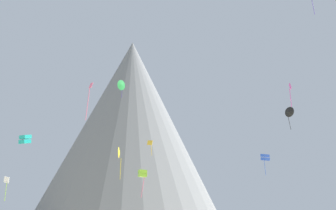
{
  "coord_description": "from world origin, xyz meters",
  "views": [
    {
      "loc": [
        -1.34,
        -24.75,
        3.71
      ],
      "look_at": [
        2.67,
        40.92,
        22.5
      ],
      "focal_mm": 38.25,
      "sensor_mm": 36.0,
      "label": 1
    }
  ],
  "objects_px": {
    "kite_lime_low": "(142,174)",
    "kite_white_low": "(6,183)",
    "kite_blue_low": "(265,157)",
    "kite_green_high": "(121,85)",
    "kite_yellow_low": "(119,153)",
    "kite_gold_low": "(150,144)",
    "kite_magenta_mid": "(290,90)",
    "kite_teal_mid": "(25,139)",
    "kite_rainbow_mid": "(89,95)",
    "rock_massif": "(128,128)",
    "kite_black_mid": "(289,112)"
  },
  "relations": [
    {
      "from": "kite_blue_low",
      "to": "kite_green_high",
      "type": "relative_size",
      "value": 0.97
    },
    {
      "from": "kite_gold_low",
      "to": "kite_green_high",
      "type": "distance_m",
      "value": 30.76
    },
    {
      "from": "kite_yellow_low",
      "to": "kite_lime_low",
      "type": "distance_m",
      "value": 15.43
    },
    {
      "from": "kite_black_mid",
      "to": "kite_white_low",
      "type": "distance_m",
      "value": 52.02
    },
    {
      "from": "kite_magenta_mid",
      "to": "kite_lime_low",
      "type": "bearing_deg",
      "value": -8.55
    },
    {
      "from": "kite_yellow_low",
      "to": "kite_green_high",
      "type": "bearing_deg",
      "value": 8.27
    },
    {
      "from": "rock_massif",
      "to": "kite_lime_low",
      "type": "bearing_deg",
      "value": -85.25
    },
    {
      "from": "kite_lime_low",
      "to": "kite_yellow_low",
      "type": "bearing_deg",
      "value": -1.24
    },
    {
      "from": "kite_black_mid",
      "to": "kite_lime_low",
      "type": "height_order",
      "value": "kite_black_mid"
    },
    {
      "from": "rock_massif",
      "to": "kite_rainbow_mid",
      "type": "xyz_separation_m",
      "value": [
        -1.15,
        -74.22,
        -11.62
      ]
    },
    {
      "from": "kite_gold_low",
      "to": "kite_magenta_mid",
      "type": "relative_size",
      "value": 0.61
    },
    {
      "from": "kite_teal_mid",
      "to": "kite_rainbow_mid",
      "type": "relative_size",
      "value": 0.39
    },
    {
      "from": "kite_green_high",
      "to": "kite_white_low",
      "type": "distance_m",
      "value": 35.69
    },
    {
      "from": "kite_lime_low",
      "to": "kite_white_low",
      "type": "bearing_deg",
      "value": 39.41
    },
    {
      "from": "rock_massif",
      "to": "kite_teal_mid",
      "type": "xyz_separation_m",
      "value": [
        -13.4,
        -60.26,
        -15.02
      ]
    },
    {
      "from": "kite_gold_low",
      "to": "kite_white_low",
      "type": "distance_m",
      "value": 24.77
    },
    {
      "from": "kite_blue_low",
      "to": "kite_teal_mid",
      "type": "distance_m",
      "value": 45.72
    },
    {
      "from": "kite_gold_low",
      "to": "kite_black_mid",
      "type": "relative_size",
      "value": 0.57
    },
    {
      "from": "kite_blue_low",
      "to": "kite_yellow_low",
      "type": "bearing_deg",
      "value": 175.83
    },
    {
      "from": "kite_gold_low",
      "to": "kite_yellow_low",
      "type": "xyz_separation_m",
      "value": [
        -5.21,
        3.21,
        -1.02
      ]
    },
    {
      "from": "kite_teal_mid",
      "to": "kite_black_mid",
      "type": "bearing_deg",
      "value": 39.06
    },
    {
      "from": "kite_magenta_mid",
      "to": "kite_lime_low",
      "type": "height_order",
      "value": "kite_magenta_mid"
    },
    {
      "from": "kite_magenta_mid",
      "to": "kite_teal_mid",
      "type": "height_order",
      "value": "kite_magenta_mid"
    },
    {
      "from": "kite_yellow_low",
      "to": "kite_white_low",
      "type": "bearing_deg",
      "value": 91.79
    },
    {
      "from": "kite_yellow_low",
      "to": "kite_green_high",
      "type": "distance_m",
      "value": 28.26
    },
    {
      "from": "kite_green_high",
      "to": "kite_blue_low",
      "type": "bearing_deg",
      "value": -66.48
    },
    {
      "from": "kite_lime_low",
      "to": "kite_rainbow_mid",
      "type": "xyz_separation_m",
      "value": [
        -7.12,
        -2.29,
        9.87
      ]
    },
    {
      "from": "kite_gold_low",
      "to": "kite_blue_low",
      "type": "relative_size",
      "value": 0.6
    },
    {
      "from": "kite_blue_low",
      "to": "kite_yellow_low",
      "type": "relative_size",
      "value": 0.79
    },
    {
      "from": "kite_green_high",
      "to": "kite_rainbow_mid",
      "type": "relative_size",
      "value": 0.86
    },
    {
      "from": "kite_black_mid",
      "to": "kite_green_high",
      "type": "distance_m",
      "value": 39.2
    },
    {
      "from": "kite_magenta_mid",
      "to": "kite_lime_low",
      "type": "xyz_separation_m",
      "value": [
        -25.3,
        -10.29,
        -15.51
      ]
    },
    {
      "from": "kite_white_low",
      "to": "rock_massif",
      "type": "bearing_deg",
      "value": 141.63
    },
    {
      "from": "kite_yellow_low",
      "to": "kite_white_low",
      "type": "xyz_separation_m",
      "value": [
        -18.52,
        0.61,
        -5.0
      ]
    },
    {
      "from": "kite_blue_low",
      "to": "kite_white_low",
      "type": "bearing_deg",
      "value": 167.88
    },
    {
      "from": "kite_black_mid",
      "to": "kite_magenta_mid",
      "type": "distance_m",
      "value": 7.4
    },
    {
      "from": "kite_lime_low",
      "to": "kite_blue_low",
      "type": "bearing_deg",
      "value": -63.22
    },
    {
      "from": "kite_yellow_low",
      "to": "kite_white_low",
      "type": "height_order",
      "value": "kite_yellow_low"
    },
    {
      "from": "kite_magenta_mid",
      "to": "kite_white_low",
      "type": "height_order",
      "value": "kite_magenta_mid"
    },
    {
      "from": "kite_white_low",
      "to": "kite_green_high",
      "type": "bearing_deg",
      "value": 117.65
    },
    {
      "from": "kite_black_mid",
      "to": "kite_rainbow_mid",
      "type": "xyz_separation_m",
      "value": [
        -34.63,
        -19.29,
        -3.4
      ]
    },
    {
      "from": "kite_black_mid",
      "to": "kite_yellow_low",
      "type": "distance_m",
      "value": 32.92
    },
    {
      "from": "kite_blue_low",
      "to": "kite_lime_low",
      "type": "relative_size",
      "value": 1.22
    },
    {
      "from": "kite_gold_low",
      "to": "kite_green_high",
      "type": "height_order",
      "value": "kite_green_high"
    },
    {
      "from": "rock_massif",
      "to": "kite_magenta_mid",
      "type": "height_order",
      "value": "rock_massif"
    },
    {
      "from": "kite_lime_low",
      "to": "kite_magenta_mid",
      "type": "bearing_deg",
      "value": -85.49
    },
    {
      "from": "kite_black_mid",
      "to": "kite_green_high",
      "type": "xyz_separation_m",
      "value": [
        -33.31,
        17.64,
        10.78
      ]
    },
    {
      "from": "kite_gold_low",
      "to": "kite_lime_low",
      "type": "relative_size",
      "value": 0.72
    },
    {
      "from": "kite_black_mid",
      "to": "kite_blue_low",
      "type": "height_order",
      "value": "kite_black_mid"
    },
    {
      "from": "kite_black_mid",
      "to": "kite_green_high",
      "type": "bearing_deg",
      "value": -151.41
    }
  ]
}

